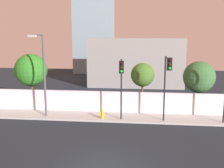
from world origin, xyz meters
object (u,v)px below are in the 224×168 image
at_px(traffic_light_right, 121,77).
at_px(roadside_tree_midright, 199,77).
at_px(traffic_light_center, 167,76).
at_px(roadside_tree_leftmost, 31,70).
at_px(street_lamp_curbside, 43,69).
at_px(fire_hydrant, 102,114).
at_px(roadside_tree_midleft, 143,75).

height_order(traffic_light_right, roadside_tree_midright, traffic_light_right).
distance_m(traffic_light_center, roadside_tree_leftmost, 12.48).
xyz_separation_m(street_lamp_curbside, fire_hydrant, (4.76, -0.04, -3.51)).
height_order(street_lamp_curbside, roadside_tree_leftmost, street_lamp_curbside).
relative_size(traffic_light_center, traffic_light_right, 1.06).
relative_size(fire_hydrant, roadside_tree_midleft, 0.18).
xyz_separation_m(street_lamp_curbside, roadside_tree_midright, (12.74, 3.01, -0.92)).
xyz_separation_m(traffic_light_right, fire_hydrant, (-1.54, 0.62, -3.05)).
bearing_deg(fire_hydrant, traffic_light_center, -7.10).
bearing_deg(traffic_light_center, traffic_light_right, -179.78).
distance_m(street_lamp_curbside, roadside_tree_leftmost, 3.81).
bearing_deg(roadside_tree_midleft, traffic_light_right, -113.63).
bearing_deg(traffic_light_center, roadside_tree_leftmost, 162.96).
distance_m(traffic_light_right, street_lamp_curbside, 6.36).
relative_size(fire_hydrant, roadside_tree_leftmost, 0.16).
relative_size(traffic_light_center, fire_hydrant, 6.39).
bearing_deg(roadside_tree_midleft, roadside_tree_midright, 0.00).
bearing_deg(traffic_light_right, roadside_tree_midright, 29.70).
relative_size(roadside_tree_midleft, roadside_tree_midright, 0.95).
height_order(fire_hydrant, roadside_tree_midleft, roadside_tree_midleft).
bearing_deg(traffic_light_center, roadside_tree_midleft, 115.43).
relative_size(traffic_light_center, street_lamp_curbside, 0.75).
xyz_separation_m(traffic_light_right, street_lamp_curbside, (-6.31, 0.66, 0.46)).
bearing_deg(street_lamp_curbside, roadside_tree_midleft, 20.82).
bearing_deg(roadside_tree_leftmost, traffic_light_right, -23.14).
bearing_deg(street_lamp_curbside, traffic_light_center, -3.85).
bearing_deg(street_lamp_curbside, roadside_tree_leftmost, 127.20).
relative_size(street_lamp_curbside, roadside_tree_midleft, 1.54).
xyz_separation_m(traffic_light_center, roadside_tree_leftmost, (-11.93, 3.66, -0.23)).
relative_size(traffic_light_right, roadside_tree_midleft, 1.10).
height_order(traffic_light_center, street_lamp_curbside, street_lamp_curbside).
height_order(traffic_light_right, roadside_tree_leftmost, roadside_tree_leftmost).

